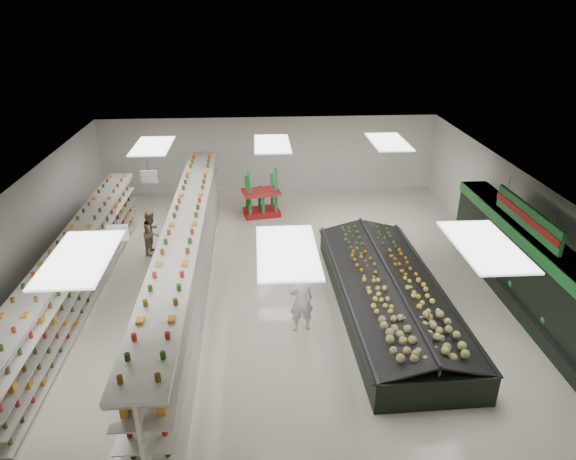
{
  "coord_description": "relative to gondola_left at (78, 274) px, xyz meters",
  "views": [
    {
      "loc": [
        -0.57,
        -12.97,
        7.77
      ],
      "look_at": [
        0.34,
        0.97,
        1.33
      ],
      "focal_mm": 32.0,
      "sensor_mm": 36.0,
      "label": 1
    }
  ],
  "objects": [
    {
      "name": "gondola_center",
      "position": [
        2.96,
        0.13,
        0.18
      ],
      "size": [
        1.07,
        13.29,
        2.3
      ],
      "rotation": [
        0.0,
        0.0,
        0.01
      ],
      "color": "silver",
      "rests_on": "floor"
    },
    {
      "name": "produce_wall_case",
      "position": [
        11.99,
        -0.96,
        0.37
      ],
      "size": [
        0.93,
        8.0,
        2.2
      ],
      "color": "black",
      "rests_on": "floor"
    },
    {
      "name": "aisle_sign_far",
      "position": [
        1.66,
        2.54,
        1.88
      ],
      "size": [
        0.52,
        0.06,
        0.75
      ],
      "color": "white",
      "rests_on": "ceiling"
    },
    {
      "name": "wall_right",
      "position": [
        12.46,
        0.54,
        0.72
      ],
      "size": [
        0.02,
        16.0,
        3.2
      ],
      "primitive_type": "cube",
      "color": "silver",
      "rests_on": "floor"
    },
    {
      "name": "soda_endcap",
      "position": [
        5.07,
        5.85,
        -0.02
      ],
      "size": [
        1.54,
        1.18,
        1.78
      ],
      "rotation": [
        0.0,
        0.0,
        0.19
      ],
      "color": "#A81316",
      "rests_on": "floor"
    },
    {
      "name": "wall_back",
      "position": [
        5.46,
        8.54,
        0.72
      ],
      "size": [
        14.0,
        0.02,
        3.2
      ],
      "primitive_type": "cube",
      "color": "silver",
      "rests_on": "floor"
    },
    {
      "name": "hortifruti_banner",
      "position": [
        11.71,
        -0.96,
        1.77
      ],
      "size": [
        0.12,
        3.2,
        0.95
      ],
      "color": "#207830",
      "rests_on": "ceiling"
    },
    {
      "name": "aisle_sign_near",
      "position": [
        1.66,
        -1.46,
        1.88
      ],
      "size": [
        0.52,
        0.06,
        0.75
      ],
      "color": "white",
      "rests_on": "ceiling"
    },
    {
      "name": "gondola_left",
      "position": [
        0.0,
        0.0,
        0.0
      ],
      "size": [
        0.91,
        11.01,
        1.91
      ],
      "rotation": [
        0.0,
        0.0,
        -0.01
      ],
      "color": "silver",
      "rests_on": "floor"
    },
    {
      "name": "produce_island",
      "position": [
        8.34,
        -0.92,
        -0.37
      ],
      "size": [
        2.88,
        7.54,
        1.12
      ],
      "rotation": [
        0.0,
        0.0,
        0.02
      ],
      "color": "black",
      "rests_on": "floor"
    },
    {
      "name": "floor",
      "position": [
        5.46,
        0.54,
        -0.88
      ],
      "size": [
        16.0,
        16.0,
        0.0
      ],
      "primitive_type": "plane",
      "color": "beige",
      "rests_on": "ground"
    },
    {
      "name": "ceiling",
      "position": [
        5.46,
        0.54,
        2.32
      ],
      "size": [
        14.0,
        16.0,
        0.02
      ],
      "primitive_type": "cube",
      "color": "white",
      "rests_on": "wall_back"
    },
    {
      "name": "shopper_main",
      "position": [
        5.93,
        -1.64,
        -0.02
      ],
      "size": [
        0.7,
        0.54,
        1.71
      ],
      "primitive_type": "imported",
      "rotation": [
        0.0,
        0.0,
        3.36
      ],
      "color": "white",
      "rests_on": "floor"
    },
    {
      "name": "shopper_background",
      "position": [
        1.46,
        2.92,
        -0.14
      ],
      "size": [
        0.6,
        0.8,
        1.47
      ],
      "primitive_type": "imported",
      "rotation": [
        0.0,
        0.0,
        1.32
      ],
      "color": "tan",
      "rests_on": "floor"
    },
    {
      "name": "wall_left",
      "position": [
        -1.54,
        0.54,
        0.72
      ],
      "size": [
        0.02,
        16.0,
        3.2
      ],
      "primitive_type": "cube",
      "color": "silver",
      "rests_on": "floor"
    }
  ]
}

